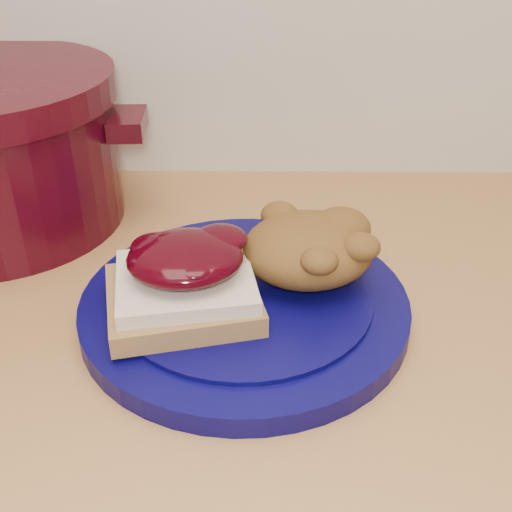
{
  "coord_description": "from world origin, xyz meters",
  "views": [
    {
      "loc": [
        -0.01,
        1.03,
        1.25
      ],
      "look_at": [
        -0.02,
        1.51,
        0.95
      ],
      "focal_mm": 45.0,
      "sensor_mm": 36.0,
      "label": 1
    }
  ],
  "objects": [
    {
      "name": "plate",
      "position": [
        -0.03,
        1.49,
        0.91
      ],
      "size": [
        0.32,
        0.32,
        0.02
      ],
      "primitive_type": "cylinder",
      "rotation": [
        0.0,
        0.0,
        0.13
      ],
      "color": "#06043F",
      "rests_on": "wood_countertop"
    },
    {
      "name": "sandwich",
      "position": [
        -0.08,
        1.47,
        0.95
      ],
      "size": [
        0.14,
        0.13,
        0.06
      ],
      "rotation": [
        0.0,
        0.0,
        0.13
      ],
      "color": "olive",
      "rests_on": "plate"
    },
    {
      "name": "stuffing_mound",
      "position": [
        0.03,
        1.52,
        0.95
      ],
      "size": [
        0.13,
        0.12,
        0.06
      ],
      "primitive_type": "ellipsoid",
      "rotation": [
        0.0,
        0.0,
        0.13
      ],
      "color": "brown",
      "rests_on": "plate"
    },
    {
      "name": "pepper_grinder",
      "position": [
        -0.27,
        1.69,
        0.96
      ],
      "size": [
        0.06,
        0.06,
        0.11
      ],
      "rotation": [
        0.0,
        0.0,
        0.25
      ],
      "color": "black",
      "rests_on": "wood_countertop"
    }
  ]
}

